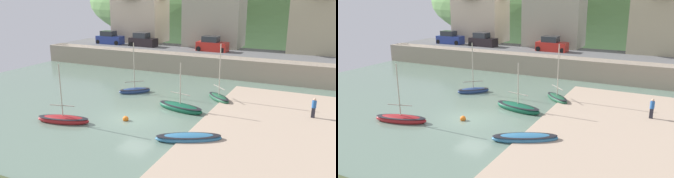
% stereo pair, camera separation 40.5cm
% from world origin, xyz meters
% --- Properties ---
extents(ground, '(48.00, 41.00, 0.61)m').
position_xyz_m(ground, '(1.40, -9.56, 0.16)').
color(ground, slate).
extents(quay_seawall, '(48.00, 9.40, 2.40)m').
position_xyz_m(quay_seawall, '(0.00, 17.50, 1.36)').
color(quay_seawall, gray).
rests_on(quay_seawall, ground).
extents(hillside_backdrop, '(80.00, 44.00, 23.08)m').
position_xyz_m(hillside_backdrop, '(-3.47, 55.20, 8.08)').
color(hillside_backdrop, '#5F8D4C').
rests_on(hillside_backdrop, ground).
extents(waterfront_building_left, '(8.07, 5.48, 8.94)m').
position_xyz_m(waterfront_building_left, '(-13.78, 25.20, 6.95)').
color(waterfront_building_left, beige).
rests_on(waterfront_building_left, ground).
extents(waterfront_building_centre, '(8.40, 5.25, 11.66)m').
position_xyz_m(waterfront_building_centre, '(-1.62, 25.20, 8.32)').
color(waterfront_building_centre, '#A09D85').
rests_on(waterfront_building_centre, ground).
extents(waterfront_building_right, '(7.51, 5.41, 9.31)m').
position_xyz_m(waterfront_building_right, '(12.29, 25.20, 7.14)').
color(waterfront_building_right, tan).
rests_on(waterfront_building_right, ground).
extents(rowboat_small_beached, '(4.40, 2.23, 4.75)m').
position_xyz_m(rowboat_small_beached, '(-4.55, -3.08, 0.24)').
color(rowboat_small_beached, maroon).
rests_on(rowboat_small_beached, ground).
extents(fishing_boat_green, '(4.61, 3.17, 0.63)m').
position_xyz_m(fishing_boat_green, '(5.50, -2.07, 0.20)').
color(fishing_boat_green, teal).
rests_on(fishing_boat_green, ground).
extents(sailboat_far_left, '(3.09, 3.02, 5.46)m').
position_xyz_m(sailboat_far_left, '(4.65, 7.63, 0.25)').
color(sailboat_far_left, '#1F5337').
rests_on(sailboat_far_left, ground).
extents(dinghy_open_wooden, '(4.55, 2.23, 4.31)m').
position_xyz_m(dinghy_open_wooden, '(2.52, 3.41, 0.26)').
color(dinghy_open_wooden, '#135237').
rests_on(dinghy_open_wooden, ground).
extents(sailboat_blue_trim, '(3.09, 2.88, 5.22)m').
position_xyz_m(sailboat_blue_trim, '(-3.76, 6.38, 0.25)').
color(sailboat_blue_trim, navy).
rests_on(sailboat_blue_trim, ground).
extents(parked_car_near_slipway, '(4.14, 1.82, 1.95)m').
position_xyz_m(parked_car_near_slipway, '(-16.62, 20.70, 3.20)').
color(parked_car_near_slipway, navy).
rests_on(parked_car_near_slipway, ground).
extents(parked_car_by_wall, '(4.22, 2.01, 1.95)m').
position_xyz_m(parked_car_by_wall, '(-10.85, 20.70, 3.20)').
color(parked_car_by_wall, black).
rests_on(parked_car_by_wall, ground).
extents(parked_car_end_of_row, '(4.15, 1.83, 1.95)m').
position_xyz_m(parked_car_end_of_row, '(-0.39, 20.70, 3.20)').
color(parked_car_end_of_row, red).
rests_on(parked_car_end_of_row, ground).
extents(person_near_water, '(0.34, 0.34, 1.62)m').
position_xyz_m(person_near_water, '(12.90, 6.05, 0.98)').
color(person_near_water, '#282833').
rests_on(person_near_water, ground).
extents(mooring_buoy, '(0.47, 0.47, 0.47)m').
position_xyz_m(mooring_buoy, '(-0.38, -0.70, 0.14)').
color(mooring_buoy, orange).
rests_on(mooring_buoy, ground).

